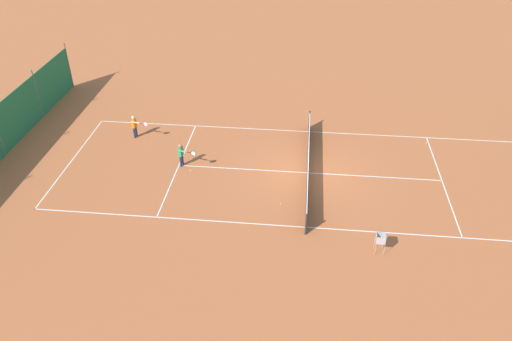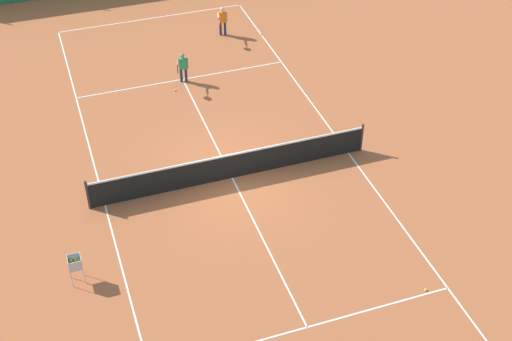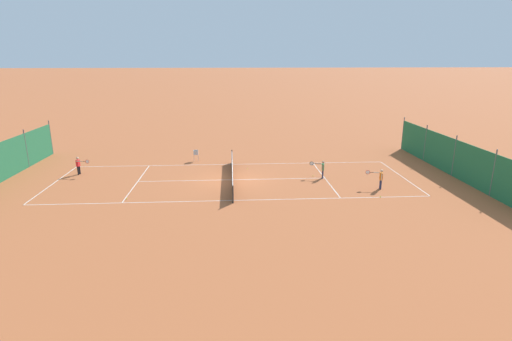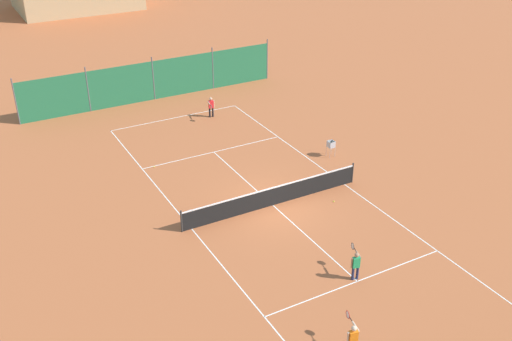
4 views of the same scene
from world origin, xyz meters
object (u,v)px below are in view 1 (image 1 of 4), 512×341
at_px(tennis_net, 308,164).
at_px(player_far_service, 135,125).
at_px(tennis_ball_service_box, 191,171).
at_px(player_near_baseline, 182,153).
at_px(tennis_ball_far_corner, 427,143).
at_px(tennis_ball_alley_left, 153,123).
at_px(ball_hopper, 380,239).
at_px(tennis_ball_by_net_left, 281,204).

relative_size(tennis_net, player_far_service, 7.20).
bearing_deg(tennis_ball_service_box, player_near_baseline, -133.03).
bearing_deg(tennis_ball_far_corner, player_near_baseline, -74.38).
bearing_deg(player_near_baseline, tennis_ball_alley_left, -147.08).
distance_m(tennis_net, ball_hopper, 6.04).
bearing_deg(tennis_ball_alley_left, tennis_ball_service_box, 34.68).
xyz_separation_m(player_near_baseline, tennis_ball_far_corner, (-3.49, 12.48, -0.68)).
height_order(tennis_ball_alley_left, ball_hopper, ball_hopper).
relative_size(player_far_service, tennis_ball_service_box, 19.33).
xyz_separation_m(player_near_baseline, tennis_ball_service_box, (0.48, 0.51, -0.68)).
distance_m(player_near_baseline, tennis_ball_service_box, 0.98).
height_order(player_near_baseline, tennis_ball_service_box, player_near_baseline).
xyz_separation_m(tennis_ball_far_corner, tennis_ball_service_box, (3.97, -11.96, 0.00)).
xyz_separation_m(tennis_ball_by_net_left, ball_hopper, (2.66, 4.03, 0.62)).
distance_m(player_near_baseline, tennis_ball_alley_left, 4.93).
xyz_separation_m(tennis_net, player_near_baseline, (0.00, -6.19, 0.21)).
xyz_separation_m(tennis_ball_alley_left, ball_hopper, (9.40, 11.73, 0.62)).
distance_m(tennis_ball_by_net_left, tennis_ball_service_box, 5.03).
bearing_deg(tennis_ball_far_corner, tennis_ball_alley_left, -92.29).
bearing_deg(tennis_ball_by_net_left, player_far_service, -122.23).
xyz_separation_m(tennis_ball_alley_left, tennis_ball_service_box, (4.57, 3.16, 0.00)).
height_order(tennis_net, player_near_baseline, player_near_baseline).
height_order(tennis_net, tennis_ball_far_corner, tennis_net).
bearing_deg(tennis_ball_service_box, tennis_ball_alley_left, -145.32).
xyz_separation_m(player_near_baseline, ball_hopper, (5.30, 9.08, -0.06)).
xyz_separation_m(tennis_net, tennis_ball_by_net_left, (2.64, -1.14, -0.47)).
relative_size(tennis_ball_far_corner, tennis_ball_alley_left, 1.00).
bearing_deg(tennis_ball_far_corner, tennis_ball_by_net_left, -50.47).
distance_m(tennis_ball_far_corner, ball_hopper, 9.44).
relative_size(player_far_service, ball_hopper, 1.43).
height_order(tennis_ball_far_corner, tennis_ball_service_box, same).
bearing_deg(player_far_service, player_near_baseline, 51.20).
bearing_deg(player_far_service, ball_hopper, 57.36).
bearing_deg(tennis_ball_far_corner, ball_hopper, -21.14).
bearing_deg(tennis_net, ball_hopper, 28.55).
xyz_separation_m(tennis_net, player_far_service, (-2.53, -9.34, 0.24)).
height_order(player_near_baseline, ball_hopper, player_near_baseline).
xyz_separation_m(player_far_service, tennis_ball_by_net_left, (5.17, 8.20, -0.71)).
bearing_deg(tennis_ball_service_box, tennis_net, 94.87).
height_order(player_far_service, tennis_ball_by_net_left, player_far_service).
bearing_deg(ball_hopper, tennis_net, -151.45).
bearing_deg(tennis_ball_service_box, player_far_service, -129.43).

